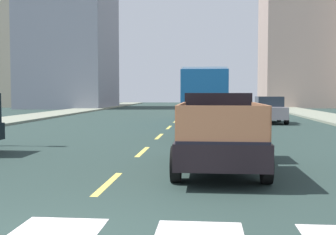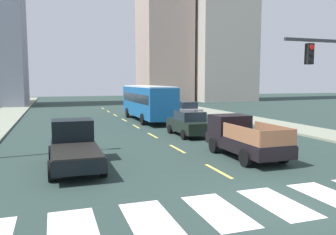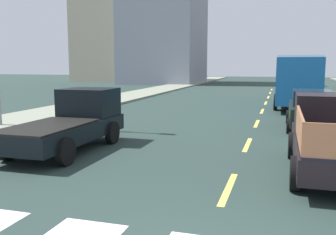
% 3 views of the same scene
% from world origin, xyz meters
% --- Properties ---
extents(lane_dash_0, '(0.16, 2.40, 0.01)m').
position_xyz_m(lane_dash_0, '(0.00, 4.00, 0.00)').
color(lane_dash_0, '#E4C954').
rests_on(lane_dash_0, ground).
extents(lane_dash_1, '(0.16, 2.40, 0.01)m').
position_xyz_m(lane_dash_1, '(0.00, 9.00, 0.00)').
color(lane_dash_1, '#E4C954').
rests_on(lane_dash_1, ground).
extents(lane_dash_2, '(0.16, 2.40, 0.01)m').
position_xyz_m(lane_dash_2, '(0.00, 14.00, 0.00)').
color(lane_dash_2, '#E4C954').
rests_on(lane_dash_2, ground).
extents(lane_dash_3, '(0.16, 2.40, 0.01)m').
position_xyz_m(lane_dash_3, '(0.00, 19.00, 0.00)').
color(lane_dash_3, '#E4C954').
rests_on(lane_dash_3, ground).
extents(lane_dash_4, '(0.16, 2.40, 0.01)m').
position_xyz_m(lane_dash_4, '(0.00, 24.00, 0.00)').
color(lane_dash_4, '#E4C954').
rests_on(lane_dash_4, ground).
extents(lane_dash_5, '(0.16, 2.40, 0.01)m').
position_xyz_m(lane_dash_5, '(0.00, 29.00, 0.00)').
color(lane_dash_5, '#E4C954').
rests_on(lane_dash_5, ground).
extents(lane_dash_6, '(0.16, 2.40, 0.01)m').
position_xyz_m(lane_dash_6, '(0.00, 34.00, 0.00)').
color(lane_dash_6, '#E4C954').
rests_on(lane_dash_6, ground).
extents(lane_dash_7, '(0.16, 2.40, 0.01)m').
position_xyz_m(lane_dash_7, '(0.00, 39.00, 0.00)').
color(lane_dash_7, '#E4C954').
rests_on(lane_dash_7, ground).
extents(pickup_stakebed, '(2.18, 5.20, 1.96)m').
position_xyz_m(pickup_stakebed, '(2.44, 6.29, 0.94)').
color(pickup_stakebed, black).
rests_on(pickup_stakebed, ground).
extents(city_bus, '(2.72, 10.80, 3.32)m').
position_xyz_m(city_bus, '(2.00, 22.70, 1.95)').
color(city_bus, '#175998').
rests_on(city_bus, ground).
extents(sedan_near_left, '(2.02, 4.40, 1.72)m').
position_xyz_m(sedan_near_left, '(6.12, 23.15, 0.86)').
color(sedan_near_left, gray).
rests_on(sedan_near_left, ground).
extents(sedan_far, '(2.02, 4.40, 1.72)m').
position_xyz_m(sedan_far, '(2.35, 13.07, 0.86)').
color(sedan_far, black).
rests_on(sedan_far, ground).
extents(block_mid_left, '(10.42, 11.87, 24.98)m').
position_xyz_m(block_mid_left, '(-15.53, 49.18, 12.49)').
color(block_mid_left, gray).
rests_on(block_mid_left, ground).
extents(block_mid_right, '(11.09, 11.59, 15.99)m').
position_xyz_m(block_mid_right, '(-25.62, 54.81, 7.99)').
color(block_mid_right, tan).
rests_on(block_mid_right, ground).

